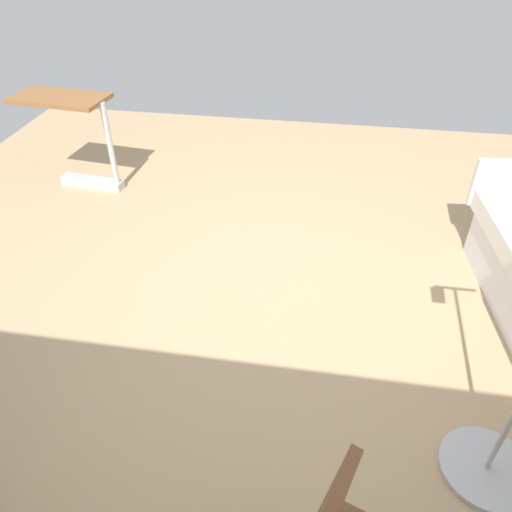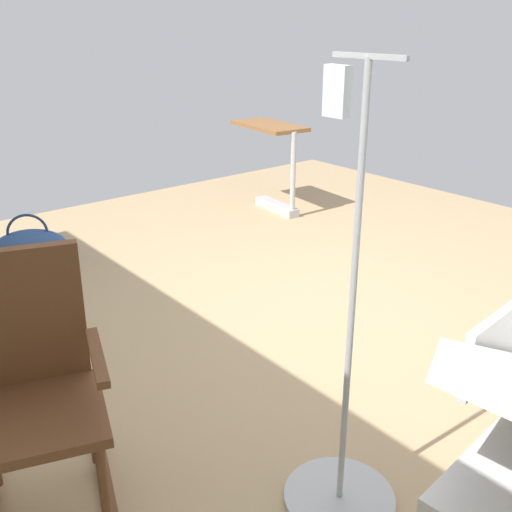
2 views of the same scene
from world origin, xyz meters
The scene contains 5 objects.
ground_plane centered at (0.00, 0.00, 0.00)m, with size 6.62×6.62×0.00m, color tan.
rocking_chair centered at (-0.43, 1.81, 0.50)m, with size 0.87×0.69×1.05m.
overbed_table centered at (1.95, -1.42, 0.53)m, with size 0.86×0.48×0.84m.
duffel_bag centered at (2.00, 1.00, 0.15)m, with size 0.51×0.64×0.43m.
iv_pole centered at (-1.14, 0.93, 0.25)m, with size 0.44×0.44×1.69m.
Camera 2 is at (-2.35, 2.34, 1.78)m, focal length 41.58 mm.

